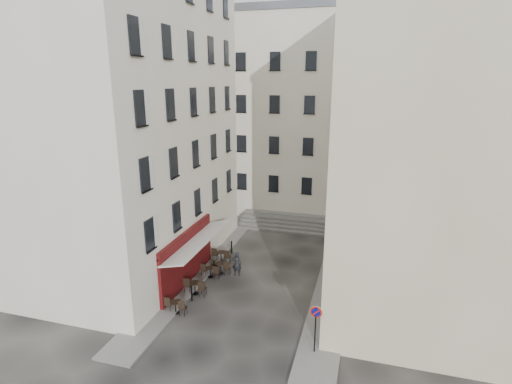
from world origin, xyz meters
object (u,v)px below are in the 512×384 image
(no_parking_sign, at_px, (316,321))
(bistro_table_b, at_px, (195,287))
(pedestrian, at_px, (237,264))
(bistro_table_a, at_px, (176,306))

(no_parking_sign, bearing_deg, bistro_table_b, 162.11)
(no_parking_sign, height_order, pedestrian, no_parking_sign)
(no_parking_sign, bearing_deg, pedestrian, 139.39)
(bistro_table_a, bearing_deg, no_parking_sign, -9.28)
(bistro_table_b, distance_m, pedestrian, 3.44)
(no_parking_sign, xyz_separation_m, bistro_table_a, (-7.84, 1.28, -1.32))
(bistro_table_b, bearing_deg, pedestrian, 61.75)
(bistro_table_a, xyz_separation_m, pedestrian, (1.80, 5.20, 0.36))
(no_parking_sign, distance_m, pedestrian, 8.91)
(no_parking_sign, distance_m, bistro_table_a, 8.05)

